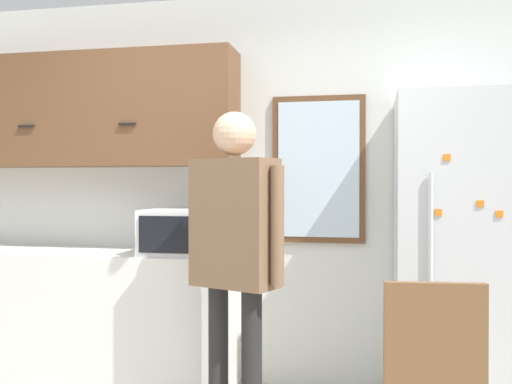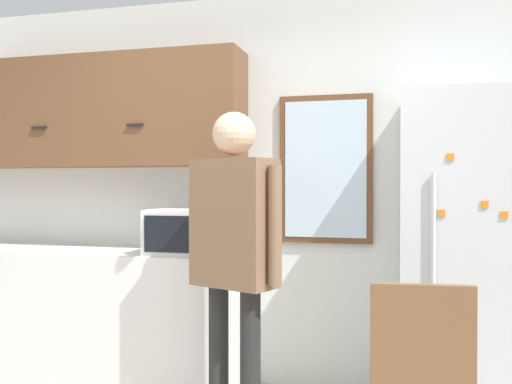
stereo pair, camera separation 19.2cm
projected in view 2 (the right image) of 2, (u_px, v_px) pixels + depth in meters
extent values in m
cube|color=silver|center=(262.00, 189.00, 3.99)|extent=(6.00, 0.06, 2.70)
cube|color=silver|center=(91.00, 316.00, 3.97)|extent=(2.11, 0.61, 0.93)
cube|color=brown|center=(100.00, 112.00, 4.08)|extent=(2.11, 0.35, 0.78)
cube|color=black|center=(39.00, 128.00, 3.99)|extent=(0.12, 0.01, 0.01)
cube|color=black|center=(135.00, 125.00, 3.80)|extent=(0.12, 0.01, 0.01)
cube|color=white|center=(190.00, 232.00, 3.70)|extent=(0.50, 0.42, 0.29)
cube|color=black|center=(171.00, 234.00, 3.50)|extent=(0.35, 0.01, 0.23)
cube|color=#B2B2B2|center=(210.00, 235.00, 3.44)|extent=(0.07, 0.01, 0.23)
cylinder|color=black|center=(219.00, 359.00, 3.15)|extent=(0.11, 0.11, 0.83)
cylinder|color=black|center=(250.00, 367.00, 3.02)|extent=(0.11, 0.11, 0.83)
cube|color=brown|center=(234.00, 223.00, 3.07)|extent=(0.51, 0.38, 0.69)
sphere|color=#D8AD8C|center=(234.00, 134.00, 3.07)|extent=(0.24, 0.24, 0.24)
cylinder|color=brown|center=(197.00, 221.00, 3.24)|extent=(0.07, 0.07, 0.62)
cylinder|color=brown|center=(275.00, 226.00, 2.91)|extent=(0.07, 0.07, 0.62)
cube|color=silver|center=(469.00, 258.00, 3.31)|extent=(0.77, 0.64, 1.92)
cylinder|color=silver|center=(433.00, 236.00, 3.03)|extent=(0.02, 0.02, 0.67)
cube|color=orange|center=(442.00, 213.00, 3.03)|extent=(0.04, 0.01, 0.04)
cube|color=orange|center=(450.00, 157.00, 3.02)|extent=(0.04, 0.01, 0.04)
cube|color=orange|center=(485.00, 204.00, 2.98)|extent=(0.04, 0.01, 0.04)
cube|color=orange|center=(505.00, 215.00, 2.95)|extent=(0.04, 0.01, 0.04)
cube|color=brown|center=(422.00, 358.00, 2.13)|extent=(0.39, 0.07, 0.56)
cube|color=brown|center=(326.00, 169.00, 3.83)|extent=(0.63, 0.04, 0.99)
cube|color=silver|center=(325.00, 169.00, 3.81)|extent=(0.55, 0.01, 0.91)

